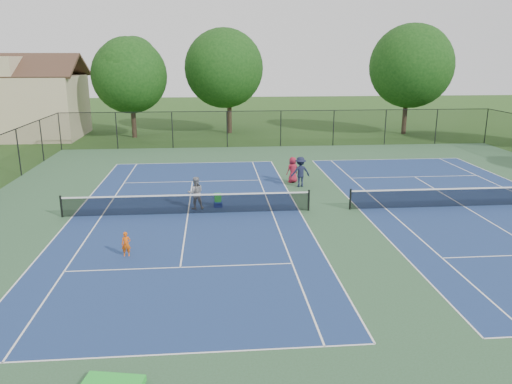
{
  "coord_description": "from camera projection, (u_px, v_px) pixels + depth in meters",
  "views": [
    {
      "loc": [
        -5.72,
        -23.32,
        7.47
      ],
      "look_at": [
        -3.76,
        -1.0,
        1.3
      ],
      "focal_mm": 35.0,
      "sensor_mm": 36.0,
      "label": 1
    }
  ],
  "objects": [
    {
      "name": "tree_back_d",
      "position": [
        409.0,
        62.0,
        47.2
      ],
      "size": [
        7.8,
        7.8,
        10.37
      ],
      "color": "#2D2116",
      "rests_on": "ground"
    },
    {
      "name": "tree_back_b",
      "position": [
        229.0,
        64.0,
        47.75
      ],
      "size": [
        7.6,
        7.6,
        10.03
      ],
      "color": "#2D2116",
      "rests_on": "ground"
    },
    {
      "name": "court_pad",
      "position": [
        329.0,
        210.0,
        24.87
      ],
      "size": [
        36.0,
        36.0,
        0.01
      ],
      "primitive_type": "cube",
      "color": "#2E5230",
      "rests_on": "ground"
    },
    {
      "name": "ball_crate",
      "position": [
        218.0,
        204.0,
        25.32
      ],
      "size": [
        0.44,
        0.34,
        0.3
      ],
      "primitive_type": "cube",
      "rotation": [
        0.0,
        0.0,
        0.1
      ],
      "color": "navy",
      "rests_on": "ground"
    },
    {
      "name": "tree_back_a",
      "position": [
        131.0,
        71.0,
        45.21
      ],
      "size": [
        6.8,
        6.8,
        9.15
      ],
      "color": "#2D2116",
      "rests_on": "ground"
    },
    {
      "name": "bystander_c",
      "position": [
        293.0,
        170.0,
        30.05
      ],
      "size": [
        0.91,
        0.78,
        1.57
      ],
      "primitive_type": "imported",
      "rotation": [
        0.0,
        0.0,
        3.58
      ],
      "color": "maroon",
      "rests_on": "ground"
    },
    {
      "name": "ball_hopper",
      "position": [
        218.0,
        198.0,
        25.22
      ],
      "size": [
        0.36,
        0.3,
        0.42
      ],
      "primitive_type": "cube",
      "rotation": [
        0.0,
        0.0,
        0.07
      ],
      "color": "green",
      "rests_on": "ball_crate"
    },
    {
      "name": "tennis_court_left",
      "position": [
        188.0,
        212.0,
        24.25
      ],
      "size": [
        12.0,
        23.83,
        1.07
      ],
      "color": "navy",
      "rests_on": "ground"
    },
    {
      "name": "tennis_court_right",
      "position": [
        464.0,
        205.0,
        25.43
      ],
      "size": [
        12.0,
        23.83,
        1.07
      ],
      "color": "navy",
      "rests_on": "ground"
    },
    {
      "name": "child_player",
      "position": [
        126.0,
        244.0,
        19.05
      ],
      "size": [
        0.36,
        0.24,
        0.97
      ],
      "primitive_type": "imported",
      "rotation": [
        0.0,
        0.0,
        0.03
      ],
      "color": "#DD550E",
      "rests_on": "ground"
    },
    {
      "name": "ground",
      "position": [
        329.0,
        210.0,
        24.87
      ],
      "size": [
        140.0,
        140.0,
        0.0
      ],
      "primitive_type": "plane",
      "color": "#234716",
      "rests_on": "ground"
    },
    {
      "name": "instructor",
      "position": [
        196.0,
        193.0,
        24.86
      ],
      "size": [
        0.88,
        0.73,
        1.65
      ],
      "primitive_type": "imported",
      "rotation": [
        0.0,
        0.0,
        3.28
      ],
      "color": "gray",
      "rests_on": "ground"
    },
    {
      "name": "clapboard_house",
      "position": [
        24.0,
        104.0,
        46.11
      ],
      "size": [
        10.8,
        8.1,
        7.65
      ],
      "color": "tan",
      "rests_on": "ground"
    },
    {
      "name": "bystander_b",
      "position": [
        300.0,
        172.0,
        29.07
      ],
      "size": [
        1.23,
        0.83,
        1.77
      ],
      "primitive_type": "imported",
      "rotation": [
        0.0,
        0.0,
        3.29
      ],
      "color": "#181C35",
      "rests_on": "ground"
    },
    {
      "name": "perimeter_fence",
      "position": [
        330.0,
        179.0,
        24.44
      ],
      "size": [
        36.08,
        36.08,
        3.02
      ],
      "color": "black",
      "rests_on": "ground"
    }
  ]
}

